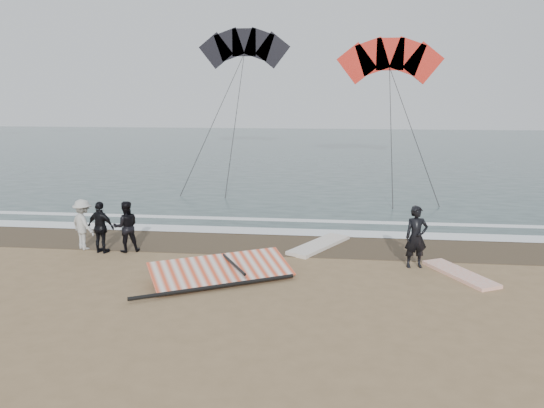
# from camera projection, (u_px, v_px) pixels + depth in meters

# --- Properties ---
(ground) EXTENTS (120.00, 120.00, 0.00)m
(ground) POSITION_uv_depth(u_px,v_px,m) (286.00, 297.00, 12.44)
(ground) COLOR #8C704C
(ground) RESTS_ON ground
(sea) EXTENTS (120.00, 54.00, 0.02)m
(sea) POSITION_uv_depth(u_px,v_px,m) (321.00, 150.00, 44.52)
(sea) COLOR #233838
(sea) RESTS_ON ground
(wet_sand) EXTENTS (120.00, 2.80, 0.01)m
(wet_sand) POSITION_uv_depth(u_px,v_px,m) (298.00, 244.00, 16.82)
(wet_sand) COLOR #4C3D2B
(wet_sand) RESTS_ON ground
(foam_near) EXTENTS (120.00, 0.90, 0.01)m
(foam_near) POSITION_uv_depth(u_px,v_px,m) (301.00, 232.00, 18.17)
(foam_near) COLOR white
(foam_near) RESTS_ON sea
(foam_far) EXTENTS (120.00, 0.45, 0.01)m
(foam_far) POSITION_uv_depth(u_px,v_px,m) (304.00, 220.00, 19.83)
(foam_far) COLOR white
(foam_far) RESTS_ON sea
(man_main) EXTENTS (0.70, 0.53, 1.72)m
(man_main) POSITION_uv_depth(u_px,v_px,m) (416.00, 237.00, 14.43)
(man_main) COLOR black
(man_main) RESTS_ON ground
(board_white) EXTENTS (1.66, 2.37, 0.09)m
(board_white) POSITION_uv_depth(u_px,v_px,m) (460.00, 274.00, 13.92)
(board_white) COLOR white
(board_white) RESTS_ON ground
(board_cream) EXTENTS (1.94, 2.68, 0.11)m
(board_cream) POSITION_uv_depth(u_px,v_px,m) (319.00, 245.00, 16.51)
(board_cream) COLOR silver
(board_cream) RESTS_ON ground
(trio_cluster) EXTENTS (2.44, 1.12, 1.57)m
(trio_cluster) POSITION_uv_depth(u_px,v_px,m) (102.00, 226.00, 15.96)
(trio_cluster) COLOR black
(trio_cluster) RESTS_ON ground
(sail_rig) EXTENTS (3.79, 3.30, 0.49)m
(sail_rig) POSITION_uv_depth(u_px,v_px,m) (220.00, 271.00, 13.70)
(sail_rig) COLOR black
(sail_rig) RESTS_ON ground
(kite_red) EXTENTS (7.47, 6.98, 15.12)m
(kite_red) POSITION_uv_depth(u_px,v_px,m) (390.00, 63.00, 33.58)
(kite_red) COLOR red
(kite_red) RESTS_ON ground
(kite_dark) EXTENTS (7.70, 8.76, 18.96)m
(kite_dark) POSITION_uv_depth(u_px,v_px,m) (244.00, 51.00, 39.31)
(kite_dark) COLOR black
(kite_dark) RESTS_ON ground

